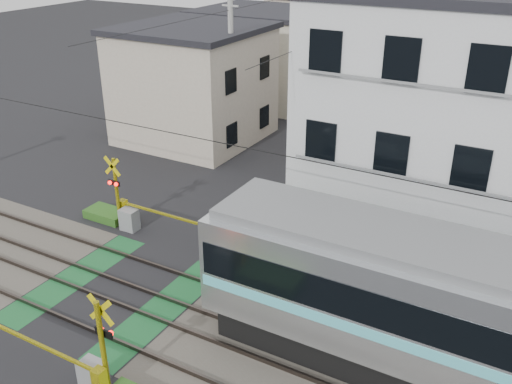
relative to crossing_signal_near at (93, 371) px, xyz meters
The scene contains 10 objects.
ground 4.53m from the crossing_signal_near, 125.29° to the left, with size 120.00×120.00×0.00m, color black.
track_bed 4.53m from the crossing_signal_near, 125.29° to the left, with size 120.00×120.00×0.14m.
crossing_signal_near is the anchor object (origin of this frame).
crossing_signal_far 8.95m from the crossing_signal_near, 125.29° to the left, with size 4.74×0.65×3.09m.
apartment_block 14.95m from the crossing_signal_near, 65.78° to the left, with size 10.20×8.36×9.30m.
houses_row 29.77m from the crossing_signal_near, 94.51° to the left, with size 22.07×31.35×6.80m.
catenary 5.84m from the crossing_signal_near, 47.20° to the left, with size 60.00×5.04×7.00m.
utility_poles 27.12m from the crossing_signal_near, 97.77° to the left, with size 7.90×42.00×8.00m.
pedestrian 33.23m from the crossing_signal_near, 94.42° to the left, with size 0.60×0.39×1.65m, color black.
weed_patches 3.70m from the crossing_signal_near, 103.09° to the left, with size 10.25×8.80×0.40m.
Camera 1 is at (11.83, -11.47, 11.18)m, focal length 40.00 mm.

